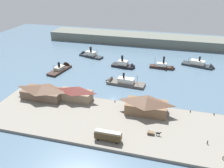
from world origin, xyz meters
TOP-DOWN VIEW (x-y plane):
  - ground_plane at (0.00, 0.00)m, footprint 320.00×320.00m
  - quay_promenade at (0.00, -22.00)m, footprint 110.00×36.00m
  - seawall_edge at (0.00, -3.60)m, footprint 110.00×0.80m
  - ferry_shed_customs_shed at (-35.84, -10.76)m, footprint 21.88×10.72m
  - ferry_shed_central_terminal at (-18.26, -8.27)m, footprint 17.40×7.89m
  - ferry_shed_east_terminal at (19.09, -10.75)m, footprint 19.67×10.68m
  - street_tram at (7.08, -35.30)m, footprint 10.92×2.89m
  - horse_cart at (24.28, -26.92)m, footprint 5.75×1.65m
  - pedestrian_by_tram at (4.57, -30.37)m, footprint 0.43×0.43m
  - pedestrian_near_east_shed at (45.41, -27.17)m, footprint 0.44×0.44m
  - pedestrian_near_west_shed at (50.03, -34.43)m, footprint 0.41×0.41m
  - mooring_post_center_west at (39.80, -5.21)m, footprint 0.44×0.44m
  - mooring_post_east at (50.52, -4.89)m, footprint 0.44×0.44m
  - mooring_post_center_east at (2.29, -5.39)m, footprint 0.44×0.44m
  - ferry_near_quay at (-2.70, 45.72)m, footprint 18.08×8.35m
  - ferry_moored_west at (-36.77, 61.13)m, footprint 22.45×11.75m
  - ferry_approaching_west at (24.17, 50.71)m, footprint 18.24×5.10m
  - ferry_departing_north at (-44.74, 30.22)m, footprint 10.22×22.56m
  - ferry_approaching_east at (-0.23, 18.47)m, footprint 25.40×8.74m
  - ferry_moored_east at (50.22, 60.66)m, footprint 24.10×12.45m
  - far_headland at (0.00, 110.00)m, footprint 180.00×24.00m

SIDE VIEW (x-z plane):
  - ground_plane at x=0.00m, z-range 0.00..0.00m
  - seawall_edge at x=0.00m, z-range 0.00..1.00m
  - quay_promenade at x=0.00m, z-range 0.00..1.20m
  - ferry_departing_north at x=-44.74m, z-range -3.52..5.71m
  - ferry_moored_east at x=50.22m, z-range -3.62..6.24m
  - ferry_approaching_east at x=-0.23m, z-range -3.64..6.27m
  - ferry_approaching_west at x=24.17m, z-range -3.64..6.46m
  - ferry_moored_west at x=-36.77m, z-range -3.65..6.63m
  - ferry_near_quay at x=-2.70m, z-range -3.75..6.87m
  - mooring_post_center_west at x=39.80m, z-range 1.20..2.10m
  - mooring_post_east at x=50.52m, z-range 1.20..2.10m
  - mooring_post_center_east at x=2.29m, z-range 1.20..2.10m
  - pedestrian_near_west_shed at x=50.03m, z-range 1.13..2.79m
  - pedestrian_by_tram at x=4.57m, z-range 1.12..2.86m
  - pedestrian_near_east_shed at x=45.41m, z-range 1.12..2.90m
  - horse_cart at x=24.28m, z-range 1.19..3.06m
  - street_tram at x=7.08m, z-range 1.56..6.03m
  - far_headland at x=0.00m, z-range 0.00..8.00m
  - ferry_shed_customs_shed at x=-35.84m, z-range 1.26..8.58m
  - ferry_shed_central_terminal at x=-18.26m, z-range 1.26..8.88m
  - ferry_shed_east_terminal at x=19.09m, z-range 1.26..9.36m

